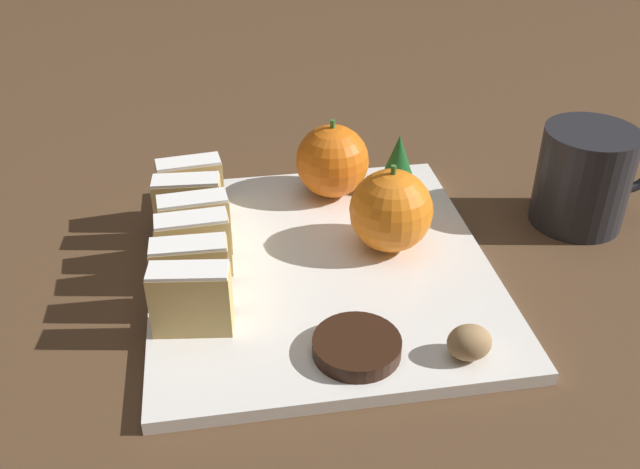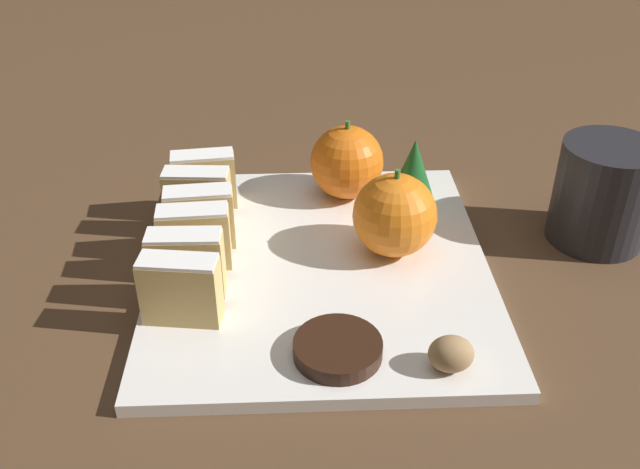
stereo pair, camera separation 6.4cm
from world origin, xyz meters
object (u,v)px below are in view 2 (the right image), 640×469
orange_far (395,215)px  coffee_mug (605,193)px  chocolate_cookie (338,349)px  walnut (451,354)px  orange_near (347,162)px

orange_far → coffee_mug: size_ratio=0.68×
coffee_mug → chocolate_cookie: bearing=-147.2°
orange_far → walnut: bearing=-81.7°
chocolate_cookie → coffee_mug: 0.32m
walnut → orange_near: bearing=102.5°
walnut → chocolate_cookie: size_ratio=0.50×
orange_near → orange_far: bearing=-71.5°
orange_near → coffee_mug: 0.26m
coffee_mug → orange_far: bearing=-171.4°
orange_near → coffee_mug: bearing=-17.5°
orange_far → chocolate_cookie: 0.16m
walnut → coffee_mug: bearing=46.0°
walnut → coffee_mug: coffee_mug is taller
orange_far → coffee_mug: bearing=8.6°
orange_near → orange_far: orange_far is taller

